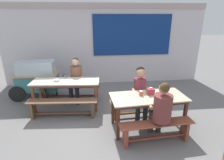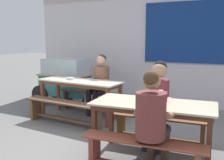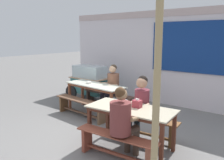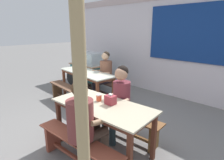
{
  "view_description": "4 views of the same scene",
  "coord_description": "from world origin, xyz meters",
  "px_view_note": "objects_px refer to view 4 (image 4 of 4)",
  "views": [
    {
      "loc": [
        -0.39,
        -3.58,
        2.37
      ],
      "look_at": [
        0.04,
        0.65,
        0.86
      ],
      "focal_mm": 28.85,
      "sensor_mm": 36.0,
      "label": 1
    },
    {
      "loc": [
        1.71,
        -3.46,
        1.6
      ],
      "look_at": [
        -0.18,
        0.43,
        0.92
      ],
      "focal_mm": 42.12,
      "sensor_mm": 36.0,
      "label": 2
    },
    {
      "loc": [
        2.89,
        -3.58,
        2.04
      ],
      "look_at": [
        -0.32,
        0.61,
        1.04
      ],
      "focal_mm": 37.09,
      "sensor_mm": 36.0,
      "label": 3
    },
    {
      "loc": [
        2.64,
        -1.95,
        1.87
      ],
      "look_at": [
        0.18,
        0.56,
        0.89
      ],
      "focal_mm": 29.83,
      "sensor_mm": 36.0,
      "label": 4
    }
  ],
  "objects_px": {
    "dining_table_far": "(86,75)",
    "dining_table_near": "(103,109)",
    "wooden_support_post": "(82,128)",
    "bench_far_front": "(70,93)",
    "bench_far_back": "(102,85)",
    "person_right_near_table": "(119,98)",
    "bench_near_front": "(78,149)",
    "soup_bowl": "(81,70)",
    "food_cart": "(88,67)",
    "person_center_facing": "(104,72)",
    "bench_near_back": "(122,121)",
    "tissue_box": "(110,100)",
    "condiment_jar": "(99,98)",
    "person_near_front": "(85,121)"
  },
  "relations": [
    {
      "from": "dining_table_far",
      "to": "person_center_facing",
      "type": "xyz_separation_m",
      "value": [
        0.23,
        0.43,
        0.03
      ]
    },
    {
      "from": "person_center_facing",
      "to": "tissue_box",
      "type": "bearing_deg",
      "value": -40.84
    },
    {
      "from": "dining_table_far",
      "to": "tissue_box",
      "type": "distance_m",
      "value": 2.23
    },
    {
      "from": "person_right_near_table",
      "to": "food_cart",
      "type": "bearing_deg",
      "value": 151.05
    },
    {
      "from": "bench_far_front",
      "to": "soup_bowl",
      "type": "height_order",
      "value": "soup_bowl"
    },
    {
      "from": "bench_far_back",
      "to": "condiment_jar",
      "type": "height_order",
      "value": "condiment_jar"
    },
    {
      "from": "person_right_near_table",
      "to": "tissue_box",
      "type": "distance_m",
      "value": 0.38
    },
    {
      "from": "tissue_box",
      "to": "wooden_support_post",
      "type": "relative_size",
      "value": 0.06
    },
    {
      "from": "wooden_support_post",
      "to": "bench_far_front",
      "type": "bearing_deg",
      "value": 148.9
    },
    {
      "from": "person_near_front",
      "to": "condiment_jar",
      "type": "relative_size",
      "value": 11.99
    },
    {
      "from": "bench_near_front",
      "to": "wooden_support_post",
      "type": "bearing_deg",
      "value": -31.83
    },
    {
      "from": "bench_far_back",
      "to": "bench_near_back",
      "type": "distance_m",
      "value": 2.15
    },
    {
      "from": "dining_table_far",
      "to": "bench_far_back",
      "type": "relative_size",
      "value": 1.03
    },
    {
      "from": "bench_near_front",
      "to": "person_near_front",
      "type": "xyz_separation_m",
      "value": [
        0.09,
        0.07,
        0.42
      ]
    },
    {
      "from": "tissue_box",
      "to": "bench_near_front",
      "type": "bearing_deg",
      "value": -93.34
    },
    {
      "from": "food_cart",
      "to": "condiment_jar",
      "type": "relative_size",
      "value": 14.68
    },
    {
      "from": "dining_table_far",
      "to": "person_near_front",
      "type": "bearing_deg",
      "value": -38.5
    },
    {
      "from": "bench_near_front",
      "to": "person_center_facing",
      "type": "relative_size",
      "value": 1.16
    },
    {
      "from": "food_cart",
      "to": "wooden_support_post",
      "type": "xyz_separation_m",
      "value": [
        3.92,
        -3.12,
        0.63
      ]
    },
    {
      "from": "person_center_facing",
      "to": "tissue_box",
      "type": "relative_size",
      "value": 8.05
    },
    {
      "from": "person_near_front",
      "to": "wooden_support_post",
      "type": "xyz_separation_m",
      "value": [
        0.93,
        -0.7,
        0.56
      ]
    },
    {
      "from": "bench_near_back",
      "to": "wooden_support_post",
      "type": "distance_m",
      "value": 2.2
    },
    {
      "from": "dining_table_near",
      "to": "person_right_near_table",
      "type": "relative_size",
      "value": 1.27
    },
    {
      "from": "dining_table_far",
      "to": "person_right_near_table",
      "type": "bearing_deg",
      "value": -21.74
    },
    {
      "from": "bench_far_back",
      "to": "bench_far_front",
      "type": "height_order",
      "value": "same"
    },
    {
      "from": "bench_far_front",
      "to": "person_right_near_table",
      "type": "bearing_deg",
      "value": -6.81
    },
    {
      "from": "dining_table_near",
      "to": "wooden_support_post",
      "type": "bearing_deg",
      "value": -47.12
    },
    {
      "from": "bench_near_back",
      "to": "person_right_near_table",
      "type": "relative_size",
      "value": 1.16
    },
    {
      "from": "bench_near_back",
      "to": "person_right_near_table",
      "type": "distance_m",
      "value": 0.45
    },
    {
      "from": "dining_table_far",
      "to": "soup_bowl",
      "type": "height_order",
      "value": "soup_bowl"
    },
    {
      "from": "wooden_support_post",
      "to": "soup_bowl",
      "type": "bearing_deg",
      "value": 144.0
    },
    {
      "from": "bench_far_back",
      "to": "food_cart",
      "type": "bearing_deg",
      "value": 162.56
    },
    {
      "from": "person_right_near_table",
      "to": "wooden_support_post",
      "type": "bearing_deg",
      "value": -54.61
    },
    {
      "from": "bench_near_back",
      "to": "person_center_facing",
      "type": "distance_m",
      "value": 2.0
    },
    {
      "from": "dining_table_far",
      "to": "dining_table_near",
      "type": "bearing_deg",
      "value": -31.69
    },
    {
      "from": "dining_table_far",
      "to": "person_right_near_table",
      "type": "height_order",
      "value": "person_right_near_table"
    },
    {
      "from": "dining_table_near",
      "to": "wooden_support_post",
      "type": "xyz_separation_m",
      "value": [
        1.05,
        -1.14,
        0.58
      ]
    },
    {
      "from": "food_cart",
      "to": "person_center_facing",
      "type": "height_order",
      "value": "person_center_facing"
    },
    {
      "from": "bench_near_front",
      "to": "wooden_support_post",
      "type": "distance_m",
      "value": 1.55
    },
    {
      "from": "food_cart",
      "to": "person_center_facing",
      "type": "distance_m",
      "value": 1.27
    },
    {
      "from": "person_right_near_table",
      "to": "condiment_jar",
      "type": "height_order",
      "value": "person_right_near_table"
    },
    {
      "from": "wooden_support_post",
      "to": "person_center_facing",
      "type": "bearing_deg",
      "value": 134.84
    },
    {
      "from": "person_center_facing",
      "to": "tissue_box",
      "type": "height_order",
      "value": "person_center_facing"
    },
    {
      "from": "food_cart",
      "to": "person_near_front",
      "type": "xyz_separation_m",
      "value": [
        2.99,
        -2.42,
        0.07
      ]
    },
    {
      "from": "wooden_support_post",
      "to": "condiment_jar",
      "type": "bearing_deg",
      "value": 135.15
    },
    {
      "from": "bench_far_back",
      "to": "person_right_near_table",
      "type": "xyz_separation_m",
      "value": [
        1.79,
        -1.23,
        0.44
      ]
    },
    {
      "from": "person_near_front",
      "to": "wooden_support_post",
      "type": "distance_m",
      "value": 1.29
    },
    {
      "from": "food_cart",
      "to": "condiment_jar",
      "type": "height_order",
      "value": "food_cart"
    },
    {
      "from": "food_cart",
      "to": "person_center_facing",
      "type": "bearing_deg",
      "value": -18.18
    },
    {
      "from": "bench_near_back",
      "to": "condiment_jar",
      "type": "xyz_separation_m",
      "value": [
        -0.11,
        -0.44,
        0.54
      ]
    }
  ]
}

